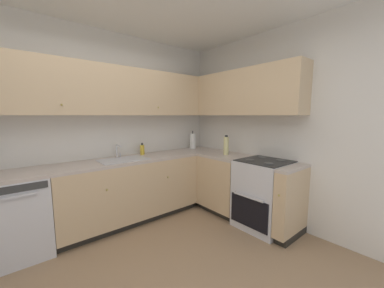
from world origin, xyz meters
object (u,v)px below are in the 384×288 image
(oven_range, at_px, (264,194))
(soap_bottle, at_px, (142,150))
(paper_towel_roll, at_px, (193,141))
(oil_bottle, at_px, (226,146))
(dishwasher, at_px, (16,217))

(oven_range, bearing_deg, soap_bottle, 124.08)
(paper_towel_roll, relative_size, oil_bottle, 1.12)
(dishwasher, distance_m, oven_range, 2.90)
(dishwasher, xyz_separation_m, oven_range, (2.59, -1.32, 0.02))
(oven_range, relative_size, oil_bottle, 3.53)
(paper_towel_roll, bearing_deg, soap_bottle, 178.85)
(paper_towel_roll, bearing_deg, oil_bottle, -90.24)
(paper_towel_roll, xyz_separation_m, oil_bottle, (-0.00, -0.81, 0.00))
(dishwasher, relative_size, soap_bottle, 4.86)
(oven_range, relative_size, soap_bottle, 5.89)
(oven_range, xyz_separation_m, oil_bottle, (-0.02, 0.67, 0.58))
(dishwasher, xyz_separation_m, paper_towel_roll, (2.57, 0.16, 0.61))
(oven_range, distance_m, oil_bottle, 0.89)
(dishwasher, bearing_deg, paper_towel_roll, 3.57)
(soap_bottle, bearing_deg, oil_bottle, -39.82)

